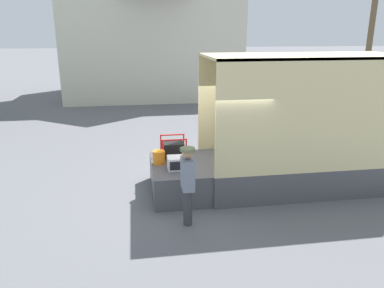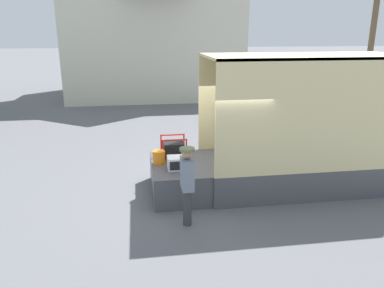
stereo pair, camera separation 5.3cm
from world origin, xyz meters
name	(u,v)px [view 1 (the left image)]	position (x,y,z in m)	size (l,w,h in m)	color
ground_plane	(205,190)	(0.00, 0.00, 0.00)	(160.00, 160.00, 0.00)	slate
box_truck	(358,147)	(4.08, 0.00, 0.95)	(6.98, 2.18, 3.35)	silver
tailgate_deck	(179,178)	(-0.67, 0.00, 0.38)	(1.34, 2.07, 0.76)	#4C4C51
microwave	(177,163)	(-0.75, -0.37, 0.91)	(0.45, 0.40, 0.30)	white
portable_generator	(174,150)	(-0.73, 0.47, 0.97)	(0.64, 0.51, 0.56)	black
orange_bucket	(159,157)	(-1.15, 0.08, 0.92)	(0.30, 0.30, 0.32)	orange
worker_person	(188,179)	(-0.69, -1.66, 1.03)	(0.30, 0.44, 1.68)	#38383D
house_backdrop	(151,29)	(-0.47, 15.19, 3.94)	(10.36, 7.55, 7.74)	beige
utility_pole	(374,8)	(9.78, 8.69, 4.88)	(1.80, 0.28, 9.44)	brown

